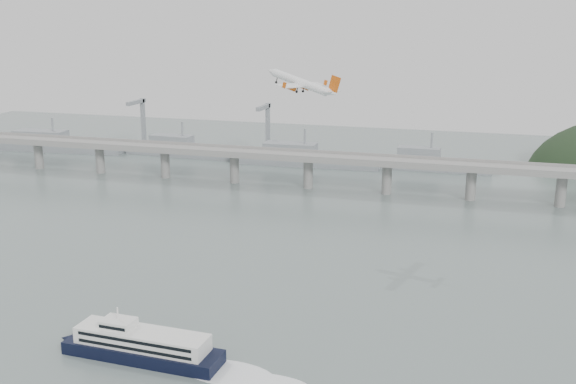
% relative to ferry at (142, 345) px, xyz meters
% --- Properties ---
extents(ground, '(900.00, 900.00, 0.00)m').
position_rel_ferry_xyz_m(ground, '(23.68, 28.14, -4.44)').
color(ground, slate).
rests_on(ground, ground).
extents(bridge, '(800.00, 22.00, 23.90)m').
position_rel_ferry_xyz_m(bridge, '(22.52, 228.14, 13.21)').
color(bridge, gray).
rests_on(bridge, ground).
extents(distant_fleet, '(453.00, 60.90, 40.00)m').
position_rel_ferry_xyz_m(distant_fleet, '(-131.68, 293.22, 1.78)').
color(distant_fleet, gray).
rests_on(distant_fleet, ground).
extents(ferry, '(86.83, 16.29, 16.38)m').
position_rel_ferry_xyz_m(ferry, '(0.00, 0.00, 0.00)').
color(ferry, black).
rests_on(ferry, ground).
extents(airliner, '(39.17, 36.23, 13.12)m').
position_rel_ferry_xyz_m(airliner, '(17.27, 126.81, 71.89)').
color(airliner, white).
rests_on(airliner, ground).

